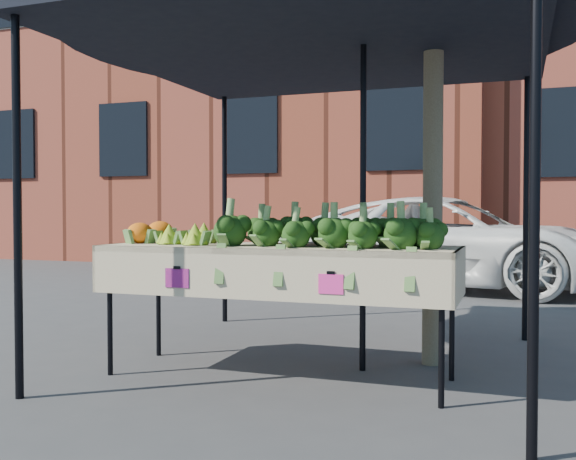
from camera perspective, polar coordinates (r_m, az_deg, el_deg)
The scene contains 9 objects.
ground at distance 4.52m, azimuth -2.07°, elevation -12.84°, with size 90.00×90.00×0.00m, color #353538.
table at distance 4.39m, azimuth -0.88°, elevation -7.26°, with size 2.40×0.81×0.90m.
canopy at distance 4.75m, azimuth 2.76°, elevation 4.54°, with size 3.16×3.16×2.74m, color black, non-canonical shape.
broccoli_heap at distance 4.25m, azimuth 3.78°, elevation 0.35°, with size 1.55×0.58×0.27m, color black.
romanesco_cluster at distance 4.60m, azimuth -8.73°, elevation 0.05°, with size 0.44×0.48×0.21m, color #9FBB25.
cauliflower_pair at distance 4.86m, azimuth -12.12°, elevation -0.01°, with size 0.24×0.44×0.19m, color orange.
vehicle at distance 9.84m, azimuth 14.00°, elevation 9.17°, with size 2.24×1.35×4.86m, color white.
street_tree at distance 4.94m, azimuth 12.77°, elevation 12.83°, with size 2.12×2.12×4.18m, color #1E4C14, non-canonical shape.
building_left at distance 17.70m, azimuth -2.77°, elevation 12.63°, with size 12.00×8.00×9.00m, color maroon.
Camera 1 is at (1.62, -4.06, 1.13)m, focal length 40.11 mm.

